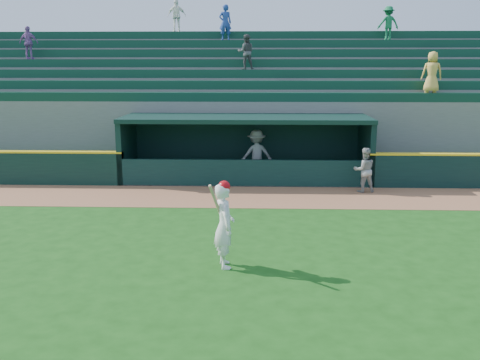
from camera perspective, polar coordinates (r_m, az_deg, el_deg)
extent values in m
plane|color=#184B12|center=(13.40, -0.25, -6.90)|extent=(120.00, 120.00, 0.00)
cube|color=#985F3D|center=(18.10, 0.38, -1.80)|extent=(40.00, 3.00, 0.01)
imported|color=#A3A39E|center=(19.14, 13.11, 1.04)|extent=(0.82, 0.68, 1.57)
imported|color=#A2A29D|center=(20.81, 1.77, 2.73)|extent=(1.36, 0.94, 1.92)
cube|color=slate|center=(20.82, 0.61, 0.11)|extent=(9.00, 2.60, 0.04)
cube|color=black|center=(21.23, -11.91, 3.18)|extent=(0.20, 2.60, 2.30)
cube|color=black|center=(21.01, 13.27, 3.03)|extent=(0.20, 2.60, 2.30)
cube|color=black|center=(21.90, 0.70, 3.72)|extent=(9.40, 0.20, 2.30)
cube|color=black|center=(20.46, 0.62, 6.59)|extent=(9.40, 2.80, 0.16)
cube|color=black|center=(19.53, 0.52, 0.74)|extent=(9.00, 0.16, 1.00)
cube|color=brown|center=(21.56, 0.66, 1.15)|extent=(8.40, 0.45, 0.10)
cube|color=slate|center=(22.38, 0.73, 4.69)|extent=(34.00, 0.85, 2.91)
cube|color=#0F3828|center=(22.10, 0.74, 8.85)|extent=(34.00, 0.60, 0.36)
cube|color=slate|center=(23.19, 0.79, 5.51)|extent=(34.00, 0.85, 3.36)
cube|color=#0F3828|center=(22.93, 0.79, 10.10)|extent=(34.00, 0.60, 0.36)
cube|color=slate|center=(24.01, 0.83, 6.28)|extent=(34.00, 0.85, 3.81)
cube|color=#0F3828|center=(23.77, 0.84, 11.26)|extent=(34.00, 0.60, 0.36)
cube|color=slate|center=(24.84, 0.88, 7.00)|extent=(34.00, 0.85, 4.26)
cube|color=#0F3828|center=(24.61, 0.89, 12.34)|extent=(34.00, 0.60, 0.36)
cube|color=slate|center=(25.66, 0.92, 7.68)|extent=(34.00, 0.85, 4.71)
cube|color=#0F3828|center=(25.47, 0.94, 13.35)|extent=(34.00, 0.60, 0.36)
cube|color=slate|center=(26.49, 0.96, 8.31)|extent=(34.00, 0.85, 5.16)
cube|color=#0F3828|center=(26.33, 0.98, 14.29)|extent=(34.00, 0.60, 0.36)
cube|color=slate|center=(27.33, 1.00, 8.90)|extent=(34.00, 0.85, 5.61)
cube|color=#0F3828|center=(27.20, 1.02, 15.17)|extent=(34.00, 0.60, 0.36)
cube|color=slate|center=(27.90, 1.02, 8.97)|extent=(34.50, 0.30, 5.61)
imported|color=white|center=(27.58, -6.77, 17.02)|extent=(0.95, 0.56, 1.53)
imported|color=#284395|center=(26.45, -1.59, 16.45)|extent=(0.67, 0.52, 1.64)
imported|color=#4B4B4B|center=(23.79, 0.64, 13.48)|extent=(0.77, 0.62, 1.49)
imported|color=#186D3E|center=(27.08, 15.53, 15.82)|extent=(1.05, 0.67, 1.54)
imported|color=gold|center=(23.13, 19.79, 10.77)|extent=(0.85, 0.61, 1.63)
imported|color=#9B62A9|center=(26.78, -21.61, 13.45)|extent=(0.86, 0.37, 1.46)
imported|color=white|center=(11.73, -1.68, -4.88)|extent=(0.60, 0.78, 1.88)
sphere|color=red|center=(11.50, -1.71, -0.73)|extent=(0.27, 0.27, 0.27)
cylinder|color=tan|center=(11.36, -2.68, -2.10)|extent=(0.25, 0.49, 0.76)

